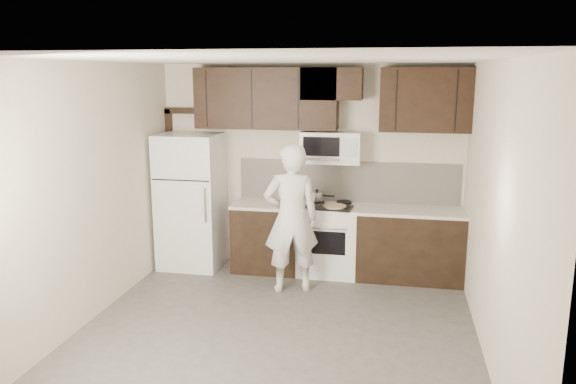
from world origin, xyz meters
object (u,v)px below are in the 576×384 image
(stove, at_px, (328,239))
(microwave, at_px, (331,147))
(person, at_px, (291,218))
(refrigerator, at_px, (191,201))

(stove, xyz_separation_m, microwave, (-0.00, 0.12, 1.19))
(stove, bearing_deg, person, -118.50)
(person, bearing_deg, refrigerator, -41.55)
(stove, height_order, microwave, microwave)
(person, bearing_deg, stove, -137.11)
(stove, distance_m, refrigerator, 1.90)
(microwave, xyz_separation_m, person, (-0.37, -0.79, -0.75))
(stove, distance_m, person, 0.88)
(microwave, distance_m, person, 1.16)
(refrigerator, bearing_deg, stove, 1.51)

